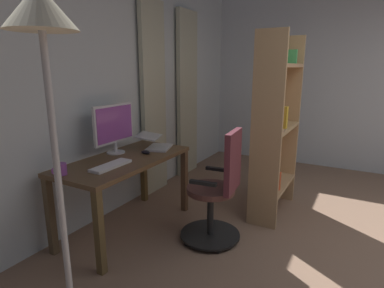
{
  "coord_description": "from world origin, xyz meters",
  "views": [
    {
      "loc": [
        2.6,
        -0.93,
        1.58
      ],
      "look_at": [
        0.16,
        -2.28,
        0.89
      ],
      "focal_mm": 29.47,
      "sensor_mm": 36.0,
      "label": 1
    }
  ],
  "objects_px": {
    "computer_monitor": "(114,126)",
    "mug_coffee": "(61,169)",
    "desk": "(125,168)",
    "computer_keyboard": "(111,166)",
    "floor_lamp": "(47,80)",
    "laptop": "(155,143)",
    "bookshelf": "(271,127)",
    "computer_mouse": "(146,152)",
    "office_chair": "(218,192)"
  },
  "relations": [
    {
      "from": "computer_monitor",
      "to": "office_chair",
      "type": "bearing_deg",
      "value": 97.42
    },
    {
      "from": "computer_mouse",
      "to": "bookshelf",
      "type": "distance_m",
      "value": 1.34
    },
    {
      "from": "desk",
      "to": "computer_monitor",
      "type": "bearing_deg",
      "value": -117.38
    },
    {
      "from": "computer_monitor",
      "to": "computer_keyboard",
      "type": "distance_m",
      "value": 0.53
    },
    {
      "from": "computer_mouse",
      "to": "mug_coffee",
      "type": "xyz_separation_m",
      "value": [
        0.83,
        -0.21,
        0.03
      ]
    },
    {
      "from": "computer_mouse",
      "to": "computer_keyboard",
      "type": "bearing_deg",
      "value": -0.84
    },
    {
      "from": "desk",
      "to": "office_chair",
      "type": "height_order",
      "value": "office_chair"
    },
    {
      "from": "mug_coffee",
      "to": "bookshelf",
      "type": "distance_m",
      "value": 2.1
    },
    {
      "from": "computer_monitor",
      "to": "mug_coffee",
      "type": "relative_size",
      "value": 3.96
    },
    {
      "from": "desk",
      "to": "mug_coffee",
      "type": "relative_size",
      "value": 10.22
    },
    {
      "from": "desk",
      "to": "floor_lamp",
      "type": "xyz_separation_m",
      "value": [
        1.34,
        0.8,
        0.89
      ]
    },
    {
      "from": "computer_keyboard",
      "to": "mug_coffee",
      "type": "bearing_deg",
      "value": -30.9
    },
    {
      "from": "desk",
      "to": "laptop",
      "type": "distance_m",
      "value": 0.48
    },
    {
      "from": "computer_monitor",
      "to": "mug_coffee",
      "type": "distance_m",
      "value": 0.75
    },
    {
      "from": "computer_monitor",
      "to": "bookshelf",
      "type": "height_order",
      "value": "bookshelf"
    },
    {
      "from": "computer_keyboard",
      "to": "floor_lamp",
      "type": "xyz_separation_m",
      "value": [
        1.08,
        0.73,
        0.78
      ]
    },
    {
      "from": "computer_keyboard",
      "to": "computer_mouse",
      "type": "xyz_separation_m",
      "value": [
        -0.48,
        0.01,
        0.01
      ]
    },
    {
      "from": "desk",
      "to": "computer_keyboard",
      "type": "distance_m",
      "value": 0.3
    },
    {
      "from": "computer_monitor",
      "to": "computer_keyboard",
      "type": "xyz_separation_m",
      "value": [
        0.37,
        0.28,
        -0.27
      ]
    },
    {
      "from": "mug_coffee",
      "to": "office_chair",
      "type": "bearing_deg",
      "value": 130.59
    },
    {
      "from": "floor_lamp",
      "to": "mug_coffee",
      "type": "bearing_deg",
      "value": -128.03
    },
    {
      "from": "computer_monitor",
      "to": "computer_keyboard",
      "type": "bearing_deg",
      "value": 37.31
    },
    {
      "from": "computer_keyboard",
      "to": "laptop",
      "type": "distance_m",
      "value": 0.72
    },
    {
      "from": "office_chair",
      "to": "bookshelf",
      "type": "height_order",
      "value": "bookshelf"
    },
    {
      "from": "office_chair",
      "to": "computer_mouse",
      "type": "height_order",
      "value": "office_chair"
    },
    {
      "from": "computer_mouse",
      "to": "mug_coffee",
      "type": "height_order",
      "value": "mug_coffee"
    },
    {
      "from": "desk",
      "to": "computer_monitor",
      "type": "distance_m",
      "value": 0.44
    },
    {
      "from": "laptop",
      "to": "mug_coffee",
      "type": "relative_size",
      "value": 3.13
    },
    {
      "from": "bookshelf",
      "to": "floor_lamp",
      "type": "height_order",
      "value": "bookshelf"
    },
    {
      "from": "desk",
      "to": "computer_monitor",
      "type": "height_order",
      "value": "computer_monitor"
    },
    {
      "from": "mug_coffee",
      "to": "floor_lamp",
      "type": "xyz_separation_m",
      "value": [
        0.73,
        0.93,
        0.74
      ]
    },
    {
      "from": "bookshelf",
      "to": "floor_lamp",
      "type": "xyz_separation_m",
      "value": [
        2.43,
        -0.29,
        0.57
      ]
    },
    {
      "from": "computer_monitor",
      "to": "mug_coffee",
      "type": "height_order",
      "value": "computer_monitor"
    },
    {
      "from": "computer_keyboard",
      "to": "floor_lamp",
      "type": "relative_size",
      "value": 0.21
    },
    {
      "from": "laptop",
      "to": "bookshelf",
      "type": "bearing_deg",
      "value": 102.36
    },
    {
      "from": "laptop",
      "to": "bookshelf",
      "type": "distance_m",
      "value": 1.24
    },
    {
      "from": "desk",
      "to": "computer_monitor",
      "type": "relative_size",
      "value": 2.58
    },
    {
      "from": "computer_keyboard",
      "to": "computer_mouse",
      "type": "relative_size",
      "value": 4.05
    },
    {
      "from": "office_chair",
      "to": "computer_mouse",
      "type": "bearing_deg",
      "value": 85.66
    },
    {
      "from": "computer_keyboard",
      "to": "computer_mouse",
      "type": "distance_m",
      "value": 0.48
    },
    {
      "from": "computer_monitor",
      "to": "laptop",
      "type": "height_order",
      "value": "computer_monitor"
    },
    {
      "from": "office_chair",
      "to": "bookshelf",
      "type": "distance_m",
      "value": 0.99
    },
    {
      "from": "computer_mouse",
      "to": "laptop",
      "type": "bearing_deg",
      "value": -168.56
    },
    {
      "from": "mug_coffee",
      "to": "floor_lamp",
      "type": "height_order",
      "value": "floor_lamp"
    },
    {
      "from": "computer_keyboard",
      "to": "office_chair",
      "type": "bearing_deg",
      "value": 122.75
    },
    {
      "from": "computer_monitor",
      "to": "computer_mouse",
      "type": "distance_m",
      "value": 0.41
    },
    {
      "from": "computer_keyboard",
      "to": "laptop",
      "type": "xyz_separation_m",
      "value": [
        -0.71,
        -0.04,
        0.04
      ]
    },
    {
      "from": "computer_keyboard",
      "to": "mug_coffee",
      "type": "height_order",
      "value": "mug_coffee"
    },
    {
      "from": "laptop",
      "to": "floor_lamp",
      "type": "bearing_deg",
      "value": 4.47
    },
    {
      "from": "computer_keyboard",
      "to": "floor_lamp",
      "type": "bearing_deg",
      "value": 34.01
    }
  ]
}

